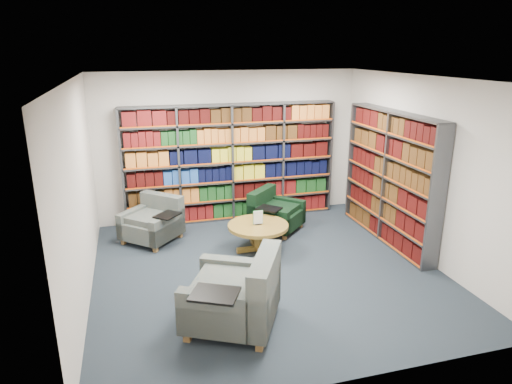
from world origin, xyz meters
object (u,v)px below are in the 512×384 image
object	(u,v)px
chair_teal_front	(240,298)
coffee_table	(258,230)
chair_teal_left	(155,223)
chair_green_right	(273,214)

from	to	relation	value
chair_teal_front	coffee_table	size ratio (longest dim) A/B	1.40
chair_teal_left	coffee_table	size ratio (longest dim) A/B	1.19
chair_teal_left	chair_teal_front	world-z (taller)	chair_teal_front
chair_green_right	coffee_table	size ratio (longest dim) A/B	1.15
chair_green_right	coffee_table	xyz separation A→B (m)	(-0.52, -0.85, 0.08)
chair_teal_left	chair_green_right	distance (m)	2.12
chair_green_right	chair_teal_front	world-z (taller)	chair_teal_front
chair_teal_left	coffee_table	xyz separation A→B (m)	(1.59, -0.95, 0.07)
chair_teal_left	chair_green_right	bearing A→B (deg)	-2.76
chair_teal_front	coffee_table	world-z (taller)	chair_teal_front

